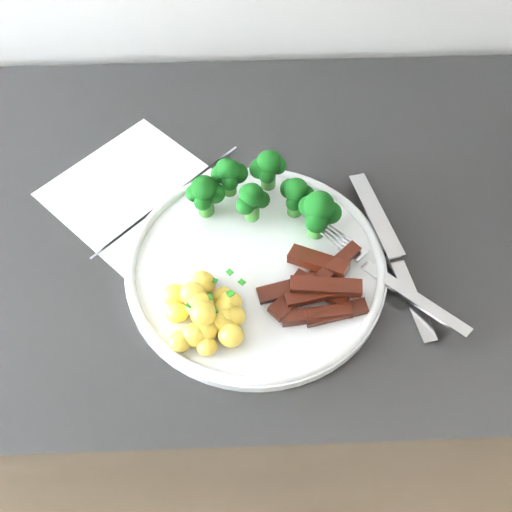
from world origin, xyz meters
TOP-DOWN VIEW (x-y plane):
  - counter at (0.03, 1.67)m, footprint 2.42×0.61m
  - recipe_paper at (-0.19, 1.69)m, footprint 0.33×0.33m
  - plate at (-0.07, 1.59)m, footprint 0.31×0.31m
  - broccoli at (-0.06, 1.67)m, footprint 0.19×0.12m
  - potatoes at (-0.13, 1.52)m, footprint 0.10×0.10m
  - beef_strips at (-0.00, 1.55)m, footprint 0.13×0.11m
  - fork at (0.09, 1.55)m, footprint 0.16×0.17m
  - knife at (0.10, 1.57)m, footprint 0.07×0.25m

SIDE VIEW (x-z plane):
  - counter at x=0.03m, z-range 0.00..0.91m
  - recipe_paper at x=-0.19m, z-range 0.91..0.91m
  - knife at x=0.10m, z-range 0.90..0.93m
  - plate at x=-0.07m, z-range 0.91..0.93m
  - fork at x=0.09m, z-range 0.92..0.94m
  - beef_strips at x=0.00m, z-range 0.91..0.95m
  - potatoes at x=-0.13m, z-range 0.91..0.96m
  - broccoli at x=-0.06m, z-range 0.93..0.99m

